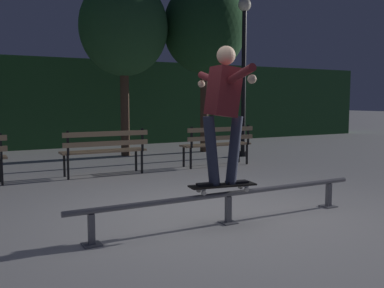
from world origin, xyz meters
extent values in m
plane|color=#ADAAA8|center=(0.00, 0.00, 0.00)|extent=(90.00, 90.00, 0.00)
cube|color=#234C28|center=(0.00, 9.14, 1.33)|extent=(24.00, 1.20, 2.65)
cylinder|color=slate|center=(0.00, -0.30, 0.34)|extent=(3.76, 0.06, 0.06)
cube|color=slate|center=(-1.60, -0.30, 0.16)|extent=(0.06, 0.06, 0.31)
cube|color=slate|center=(-1.60, -0.30, 0.01)|extent=(0.18, 0.18, 0.01)
cube|color=slate|center=(0.00, -0.30, 0.16)|extent=(0.06, 0.06, 0.31)
cube|color=slate|center=(0.00, -0.30, 0.01)|extent=(0.18, 0.18, 0.01)
cube|color=slate|center=(1.60, -0.30, 0.16)|extent=(0.06, 0.06, 0.31)
cube|color=slate|center=(1.60, -0.30, 0.01)|extent=(0.18, 0.18, 0.01)
cube|color=black|center=(-0.08, -0.30, 0.45)|extent=(0.80, 0.31, 0.02)
cube|color=black|center=(-0.08, -0.30, 0.46)|extent=(0.78, 0.30, 0.00)
cube|color=#9E9EA3|center=(0.18, -0.33, 0.43)|extent=(0.07, 0.18, 0.02)
cube|color=#9E9EA3|center=(-0.34, -0.26, 0.43)|extent=(0.07, 0.18, 0.02)
cylinder|color=beige|center=(0.17, -0.41, 0.40)|extent=(0.06, 0.04, 0.05)
cylinder|color=beige|center=(0.19, -0.25, 0.40)|extent=(0.06, 0.04, 0.05)
cylinder|color=beige|center=(-0.35, -0.34, 0.40)|extent=(0.06, 0.04, 0.05)
cylinder|color=beige|center=(-0.33, -0.18, 0.40)|extent=(0.06, 0.04, 0.05)
cube|color=black|center=(0.10, -0.32, 0.47)|extent=(0.27, 0.14, 0.03)
cube|color=black|center=(-0.26, -0.27, 0.47)|extent=(0.27, 0.14, 0.03)
cylinder|color=#282D42|center=(0.06, -0.32, 0.85)|extent=(0.22, 0.15, 0.79)
cylinder|color=#282D42|center=(-0.22, -0.28, 0.85)|extent=(0.22, 0.15, 0.79)
cube|color=maroon|center=(-0.08, -0.30, 1.51)|extent=(0.38, 0.40, 0.57)
cylinder|color=maroon|center=(-0.13, -0.67, 1.67)|extent=(0.17, 0.61, 0.21)
cylinder|color=maroon|center=(-0.03, 0.08, 1.67)|extent=(0.17, 0.61, 0.21)
sphere|color=beige|center=(-0.17, -0.95, 1.62)|extent=(0.09, 0.09, 0.09)
sphere|color=beige|center=(0.01, 0.36, 1.62)|extent=(0.09, 0.09, 0.09)
sphere|color=beige|center=(-0.05, -0.30, 1.91)|extent=(0.21, 0.21, 0.21)
cube|color=black|center=(-2.08, 3.67, 0.22)|extent=(0.04, 0.04, 0.44)
cube|color=black|center=(-2.08, 3.35, 0.22)|extent=(0.04, 0.04, 0.44)
cube|color=black|center=(-2.08, 3.31, 0.66)|extent=(0.04, 0.04, 0.44)
cube|color=black|center=(0.41, 3.67, 0.22)|extent=(0.04, 0.04, 0.44)
cube|color=black|center=(0.41, 3.35, 0.22)|extent=(0.04, 0.04, 0.44)
cube|color=black|center=(0.41, 3.31, 0.66)|extent=(0.04, 0.04, 0.44)
cube|color=black|center=(-0.99, 3.69, 0.22)|extent=(0.04, 0.04, 0.44)
cube|color=black|center=(-1.00, 3.37, 0.22)|extent=(0.04, 0.04, 0.44)
cube|color=black|center=(-1.00, 3.33, 0.66)|extent=(0.04, 0.04, 0.44)
cube|color=#A38460|center=(-0.29, 3.66, 0.46)|extent=(1.60, 0.11, 0.04)
cube|color=#A38460|center=(-0.29, 3.52, 0.46)|extent=(1.60, 0.11, 0.04)
cube|color=#A38460|center=(-0.29, 3.38, 0.46)|extent=(1.60, 0.11, 0.04)
cube|color=#A38460|center=(-0.29, 3.31, 0.62)|extent=(1.60, 0.05, 0.09)
cube|color=#A38460|center=(-0.29, 3.31, 0.80)|extent=(1.60, 0.05, 0.09)
cube|color=black|center=(2.91, 3.67, 0.22)|extent=(0.04, 0.04, 0.44)
cube|color=black|center=(2.90, 3.35, 0.22)|extent=(0.04, 0.04, 0.44)
cube|color=black|center=(2.90, 3.31, 0.66)|extent=(0.04, 0.04, 0.44)
cube|color=black|center=(1.50, 3.69, 0.22)|extent=(0.04, 0.04, 0.44)
cube|color=black|center=(1.50, 3.37, 0.22)|extent=(0.04, 0.04, 0.44)
cube|color=black|center=(1.50, 3.33, 0.66)|extent=(0.04, 0.04, 0.44)
cube|color=#A38460|center=(2.20, 3.66, 0.46)|extent=(1.60, 0.11, 0.04)
cube|color=#A38460|center=(2.20, 3.52, 0.46)|extent=(1.60, 0.11, 0.04)
cube|color=#A38460|center=(2.20, 3.38, 0.46)|extent=(1.60, 0.11, 0.04)
cube|color=#A38460|center=(2.20, 3.31, 0.62)|extent=(1.60, 0.05, 0.09)
cube|color=#A38460|center=(2.20, 3.31, 0.80)|extent=(1.60, 0.05, 0.09)
cylinder|color=#4C3828|center=(3.27, 5.85, 1.20)|extent=(0.22, 0.22, 2.41)
ellipsoid|color=#193D1E|center=(3.27, 5.85, 3.35)|extent=(2.23, 2.23, 2.45)
cylinder|color=#4C3828|center=(1.06, 6.07, 1.15)|extent=(0.22, 0.22, 2.29)
ellipsoid|color=#234C28|center=(1.06, 6.07, 3.23)|extent=(2.20, 2.20, 2.42)
cylinder|color=black|center=(3.63, 4.52, 1.80)|extent=(0.11, 0.11, 3.60)
sphere|color=#F2EACC|center=(3.63, 4.52, 3.74)|extent=(0.32, 0.32, 0.32)
cylinder|color=black|center=(3.63, 4.52, 0.06)|extent=(0.20, 0.20, 0.12)
camera|label=1|loc=(-2.70, -4.37, 1.42)|focal=40.34mm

